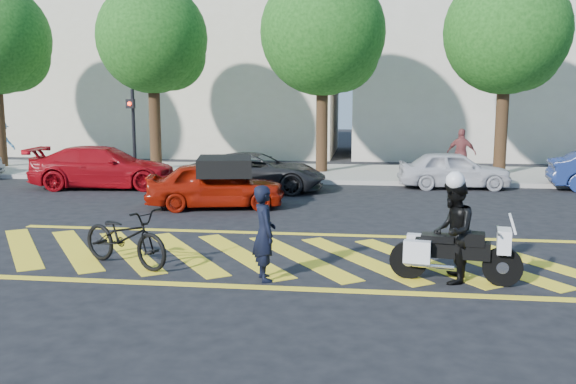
# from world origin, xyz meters

# --- Properties ---
(ground) EXTENTS (90.00, 90.00, 0.00)m
(ground) POSITION_xyz_m (0.00, 0.00, 0.00)
(ground) COLOR black
(ground) RESTS_ON ground
(sidewalk) EXTENTS (60.00, 5.00, 0.15)m
(sidewalk) POSITION_xyz_m (0.00, 12.00, 0.07)
(sidewalk) COLOR #9E998E
(sidewalk) RESTS_ON ground
(crosswalk) EXTENTS (12.33, 4.00, 0.01)m
(crosswalk) POSITION_xyz_m (-0.04, 0.00, 0.00)
(crosswalk) COLOR yellow
(crosswalk) RESTS_ON ground
(building_left) EXTENTS (16.00, 8.00, 10.00)m
(building_left) POSITION_xyz_m (-8.00, 21.00, 5.00)
(building_left) COLOR beige
(building_left) RESTS_ON ground
(building_right) EXTENTS (16.00, 8.00, 11.00)m
(building_right) POSITION_xyz_m (9.00, 21.00, 5.50)
(building_right) COLOR beige
(building_right) RESTS_ON ground
(tree_left) EXTENTS (4.20, 4.20, 7.26)m
(tree_left) POSITION_xyz_m (-6.37, 12.06, 4.99)
(tree_left) COLOR black
(tree_left) RESTS_ON ground
(tree_center) EXTENTS (4.60, 4.60, 7.56)m
(tree_center) POSITION_xyz_m (0.13, 12.06, 5.10)
(tree_center) COLOR black
(tree_center) RESTS_ON ground
(tree_right) EXTENTS (4.40, 4.40, 7.41)m
(tree_right) POSITION_xyz_m (6.63, 12.06, 5.05)
(tree_right) COLOR black
(tree_right) RESTS_ON ground
(signal_pole) EXTENTS (0.28, 0.43, 3.20)m
(signal_pole) POSITION_xyz_m (-6.50, 9.74, 1.92)
(signal_pole) COLOR black
(signal_pole) RESTS_ON ground
(officer_bike) EXTENTS (0.56, 0.67, 1.55)m
(officer_bike) POSITION_xyz_m (0.08, -1.48, 0.78)
(officer_bike) COLOR black
(officer_bike) RESTS_ON ground
(bicycle) EXTENTS (2.08, 1.49, 1.04)m
(bicycle) POSITION_xyz_m (-2.47, -0.97, 0.52)
(bicycle) COLOR black
(bicycle) RESTS_ON ground
(police_motorcycle) EXTENTS (2.06, 0.78, 0.91)m
(police_motorcycle) POSITION_xyz_m (3.09, -1.20, 0.50)
(police_motorcycle) COLOR black
(police_motorcycle) RESTS_ON ground
(officer_moto) EXTENTS (0.75, 0.90, 1.65)m
(officer_moto) POSITION_xyz_m (3.08, -1.20, 0.83)
(officer_moto) COLOR black
(officer_moto) RESTS_ON ground
(red_convertible) EXTENTS (3.86, 2.16, 1.24)m
(red_convertible) POSITION_xyz_m (-2.29, 4.75, 0.62)
(red_convertible) COLOR #941506
(red_convertible) RESTS_ON ground
(parked_left) EXTENTS (4.88, 2.47, 1.36)m
(parked_left) POSITION_xyz_m (-6.76, 7.80, 0.68)
(parked_left) COLOR #9C0911
(parked_left) RESTS_ON ground
(parked_mid_left) EXTENTS (4.37, 2.04, 1.21)m
(parked_mid_left) POSITION_xyz_m (-1.74, 7.80, 0.61)
(parked_mid_left) COLOR black
(parked_mid_left) RESTS_ON ground
(parked_mid_right) EXTENTS (3.63, 1.64, 1.21)m
(parked_mid_right) POSITION_xyz_m (4.50, 9.20, 0.61)
(parked_mid_right) COLOR silver
(parked_mid_right) RESTS_ON ground
(pedestrian_left) EXTENTS (1.15, 0.68, 1.76)m
(pedestrian_left) POSITION_xyz_m (-13.81, 13.32, 1.03)
(pedestrian_left) COLOR #366695
(pedestrian_left) RESTS_ON sidewalk
(pedestrian_right) EXTENTS (1.08, 0.73, 1.70)m
(pedestrian_right) POSITION_xyz_m (4.95, 10.75, 1.00)
(pedestrian_right) COLOR brown
(pedestrian_right) RESTS_ON sidewalk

